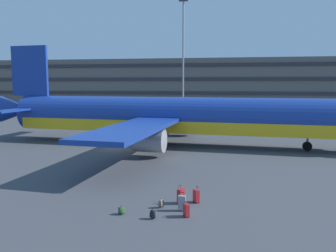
{
  "coord_description": "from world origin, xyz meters",
  "views": [
    {
      "loc": [
        10.87,
        -33.87,
        6.57
      ],
      "look_at": [
        5.95,
        -4.74,
        3.0
      ],
      "focal_mm": 37.28,
      "sensor_mm": 36.0,
      "label": 1
    }
  ],
  "objects": [
    {
      "name": "suitcase_large",
      "position": [
        9.29,
        -15.09,
        0.39
      ],
      "size": [
        0.41,
        0.47,
        0.91
      ],
      "color": "#B21E23",
      "rests_on": "ground_plane"
    },
    {
      "name": "suitcase_small",
      "position": [
        8.67,
        -16.48,
        0.43
      ],
      "size": [
        0.39,
        0.25,
        0.97
      ],
      "color": "gray",
      "rests_on": "ground_plane"
    },
    {
      "name": "terminal_structure",
      "position": [
        0.0,
        53.32,
        6.13
      ],
      "size": [
        169.15,
        19.65,
        12.26
      ],
      "color": "#605B56",
      "rests_on": "ground_plane"
    },
    {
      "name": "backpack_black",
      "position": [
        7.39,
        -17.86,
        0.23
      ],
      "size": [
        0.38,
        0.33,
        0.53
      ],
      "color": "black",
      "rests_on": "ground_plane"
    },
    {
      "name": "airliner",
      "position": [
        4.72,
        3.13,
        3.02
      ],
      "size": [
        42.62,
        34.5,
        11.04
      ],
      "color": "navy",
      "rests_on": "ground_plane"
    },
    {
      "name": "light_mast_left",
      "position": [
        1.95,
        37.45,
        13.54
      ],
      "size": [
        1.8,
        0.5,
        23.65
      ],
      "color": "gray",
      "rests_on": "ground_plane"
    },
    {
      "name": "backpack_orange",
      "position": [
        7.49,
        -16.24,
        0.23
      ],
      "size": [
        0.39,
        0.39,
        0.52
      ],
      "color": "gray",
      "rests_on": "ground_plane"
    },
    {
      "name": "backpack_navy",
      "position": [
        5.73,
        -17.51,
        0.19
      ],
      "size": [
        0.43,
        0.44,
        0.45
      ],
      "color": "#264C26",
      "rests_on": "ground_plane"
    },
    {
      "name": "suitcase_silver",
      "position": [
        8.99,
        -17.27,
        0.36
      ],
      "size": [
        0.36,
        0.44,
        0.79
      ],
      "color": "#B21E23",
      "rests_on": "ground_plane"
    },
    {
      "name": "ground_plane",
      "position": [
        0.0,
        0.0,
        0.0
      ],
      "size": [
        600.0,
        600.0,
        0.0
      ],
      "primitive_type": "plane",
      "color": "#424449"
    },
    {
      "name": "suitcase_teal",
      "position": [
        8.47,
        -15.39,
        0.44
      ],
      "size": [
        0.4,
        0.52,
        1.02
      ],
      "color": "#B21E23",
      "rests_on": "ground_plane"
    }
  ]
}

